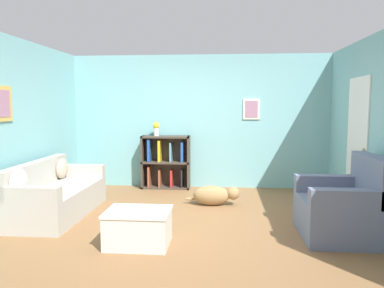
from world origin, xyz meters
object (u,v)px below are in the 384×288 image
(coffee_table, at_px, (138,226))
(vase, at_px, (156,128))
(recliner_chair, at_px, (344,208))
(bookshelf, at_px, (166,162))
(couch, at_px, (54,195))
(dog, at_px, (214,195))

(coffee_table, height_order, vase, vase)
(recliner_chair, height_order, coffee_table, recliner_chair)
(bookshelf, xyz_separation_m, recliner_chair, (2.63, -2.53, -0.15))
(couch, distance_m, recliner_chair, 4.03)
(couch, distance_m, coffee_table, 1.85)
(couch, relative_size, recliner_chair, 1.82)
(dog, xyz_separation_m, vase, (-1.17, 1.17, 1.01))
(recliner_chair, bearing_deg, vase, 138.22)
(recliner_chair, bearing_deg, bookshelf, 136.11)
(coffee_table, bearing_deg, dog, 65.15)
(couch, xyz_separation_m, vase, (1.19, 1.92, 0.89))
(bookshelf, relative_size, vase, 3.81)
(dog, height_order, vase, vase)
(bookshelf, bearing_deg, coffee_table, -87.19)
(coffee_table, distance_m, dog, 2.00)
(couch, height_order, vase, vase)
(dog, bearing_deg, couch, -162.34)
(recliner_chair, relative_size, dog, 1.14)
(recliner_chair, distance_m, dog, 2.12)
(couch, xyz_separation_m, dog, (2.35, 0.75, -0.13))
(couch, relative_size, vase, 6.92)
(couch, height_order, dog, couch)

